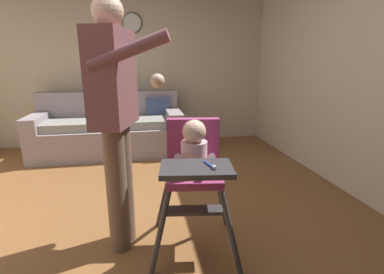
{
  "coord_description": "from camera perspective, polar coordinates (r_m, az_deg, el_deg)",
  "views": [
    {
      "loc": [
        0.15,
        -1.97,
        1.28
      ],
      "look_at": [
        0.5,
        -0.1,
        0.77
      ],
      "focal_mm": 26.27,
      "sensor_mm": 36.0,
      "label": 1
    }
  ],
  "objects": [
    {
      "name": "wall_clock",
      "position": [
        4.6,
        -12.05,
        21.71
      ],
      "size": [
        0.29,
        0.04,
        0.29
      ],
      "color": "white"
    },
    {
      "name": "adult_standing",
      "position": [
        1.89,
        -15.17,
        4.18
      ],
      "size": [
        0.5,
        0.59,
        1.66
      ],
      "rotation": [
        0.0,
        0.0,
        -0.28
      ],
      "color": "brown",
      "rests_on": "ground"
    },
    {
      "name": "wall_far",
      "position": [
        4.61,
        -13.03,
        15.13
      ],
      "size": [
        5.16,
        0.06,
        2.64
      ],
      "primitive_type": "cube",
      "color": "beige",
      "rests_on": "ground"
    },
    {
      "name": "ground",
      "position": [
        2.38,
        -13.23,
        -19.42
      ],
      "size": [
        5.96,
        6.82,
        0.1
      ],
      "primitive_type": "cube",
      "color": "brown"
    },
    {
      "name": "couch",
      "position": [
        4.22,
        -16.26,
        1.38
      ],
      "size": [
        2.04,
        0.86,
        0.86
      ],
      "rotation": [
        0.0,
        0.0,
        -1.57
      ],
      "color": "gray",
      "rests_on": "ground"
    },
    {
      "name": "high_chair",
      "position": [
        1.85,
        0.39,
        -5.12
      ],
      "size": [
        0.68,
        0.79,
        0.94
      ],
      "rotation": [
        0.0,
        0.0,
        -1.72
      ],
      "color": "#373538",
      "rests_on": "ground"
    },
    {
      "name": "wall_right",
      "position": [
        3.06,
        32.53,
        13.49
      ],
      "size": [
        0.06,
        5.82,
        2.64
      ],
      "primitive_type": "cube",
      "color": "beige",
      "rests_on": "ground"
    }
  ]
}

